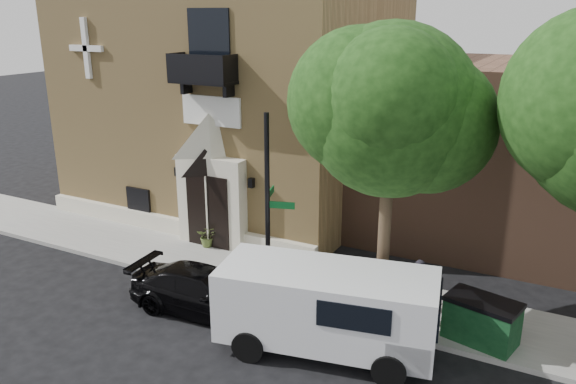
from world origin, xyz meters
name	(u,v)px	position (x,y,z in m)	size (l,w,h in m)	color
ground	(190,284)	(0.00, 0.00, 0.00)	(120.00, 120.00, 0.00)	black
sidewalk	(243,270)	(1.00, 1.50, 0.07)	(42.00, 3.00, 0.15)	gray
church	(241,96)	(-2.99, 7.95, 4.63)	(12.20, 11.01, 9.30)	tan
street_tree_left	(391,109)	(6.03, 0.35, 5.87)	(4.97, 4.38, 7.77)	#38281C
black_sedan	(205,291)	(1.42, -1.14, 0.63)	(1.78, 4.37, 1.27)	black
cargo_van	(335,308)	(5.38, -1.24, 1.20)	(5.57, 3.06, 2.15)	white
street_sign	(268,206)	(2.60, 0.43, 2.85)	(0.99, 0.83, 5.36)	black
fire_hydrant	(323,296)	(4.37, 0.38, 0.50)	(0.41, 0.32, 0.71)	#A10021
dumpster	(482,320)	(8.56, 0.67, 0.73)	(1.93, 1.38, 1.14)	#0F3719
planter	(208,236)	(-1.02, 2.44, 0.54)	(0.70, 0.61, 0.78)	#586C30
pedestrian_near	(418,285)	(6.71, 1.50, 0.90)	(0.55, 0.36, 1.50)	black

